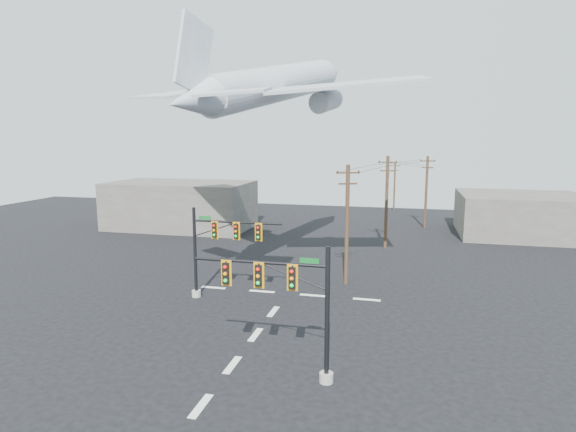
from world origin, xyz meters
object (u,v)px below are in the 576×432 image
(signal_mast_far, at_px, (216,248))
(utility_pole_b, at_px, (387,201))
(utility_pole_c, at_px, (426,191))
(utility_pole_d, at_px, (394,186))
(signal_mast_near, at_px, (292,304))
(utility_pole_a, at_px, (347,223))
(airliner, at_px, (276,85))

(signal_mast_far, xyz_separation_m, utility_pole_b, (11.30, 19.54, 1.32))
(utility_pole_c, xyz_separation_m, utility_pole_d, (-4.35, 15.00, -0.87))
(utility_pole_c, bearing_deg, utility_pole_b, -96.45)
(signal_mast_near, bearing_deg, utility_pole_a, 87.63)
(signal_mast_far, height_order, airliner, airliner)
(signal_mast_far, relative_size, utility_pole_b, 0.70)
(utility_pole_a, xyz_separation_m, utility_pole_b, (2.54, 13.61, 0.10))
(signal_mast_near, distance_m, airliner, 21.74)
(signal_mast_near, bearing_deg, signal_mast_far, 128.27)
(signal_mast_far, distance_m, utility_pole_d, 48.92)
(utility_pole_b, xyz_separation_m, airliner, (-8.62, -12.55, 10.77))
(signal_mast_far, bearing_deg, utility_pole_b, 59.95)
(signal_mast_far, relative_size, utility_pole_c, 0.74)
(utility_pole_a, height_order, utility_pole_b, utility_pole_b)
(signal_mast_near, distance_m, utility_pole_d, 57.91)
(utility_pole_a, xyz_separation_m, airliner, (-6.08, 1.05, 10.88))
(utility_pole_a, relative_size, utility_pole_b, 0.98)
(signal_mast_near, distance_m, utility_pole_c, 43.52)
(utility_pole_a, height_order, utility_pole_d, utility_pole_a)
(signal_mast_near, relative_size, utility_pole_a, 0.73)
(airliner, bearing_deg, utility_pole_c, -12.61)
(utility_pole_a, relative_size, utility_pole_d, 1.25)
(utility_pole_b, xyz_separation_m, utility_pole_d, (0.18, 28.01, -1.10))
(utility_pole_b, bearing_deg, signal_mast_far, -129.26)
(signal_mast_near, relative_size, utility_pole_c, 0.74)
(signal_mast_far, distance_m, utility_pole_a, 10.65)
(signal_mast_far, xyz_separation_m, airliner, (2.69, 6.99, 12.09))
(utility_pole_b, bearing_deg, signal_mast_near, -105.37)
(signal_mast_near, xyz_separation_m, utility_pole_a, (0.67, 16.19, 1.20))
(utility_pole_c, bearing_deg, airliner, -104.48)
(utility_pole_c, xyz_separation_m, airliner, (-13.14, -25.57, 11.01))
(utility_pole_b, relative_size, utility_pole_c, 1.05)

